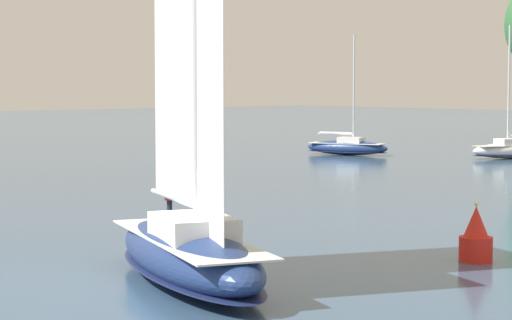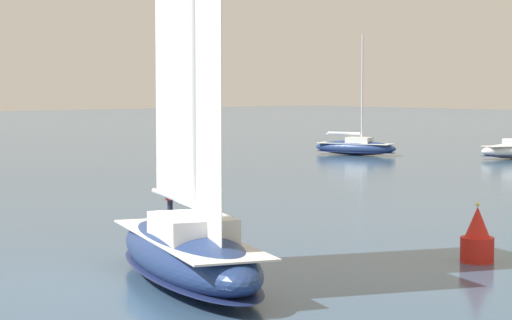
% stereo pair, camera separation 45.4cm
% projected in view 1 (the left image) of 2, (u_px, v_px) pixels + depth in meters
% --- Properties ---
extents(ground_plane, '(400.00, 400.00, 0.00)m').
position_uv_depth(ground_plane, '(188.00, 284.00, 33.01)').
color(ground_plane, '#385675').
extents(sailboat_main, '(11.83, 6.92, 15.69)m').
position_uv_depth(sailboat_main, '(188.00, 247.00, 32.90)').
color(sailboat_main, navy).
rests_on(sailboat_main, ground).
extents(sailboat_moored_near_marina, '(8.41, 4.93, 11.18)m').
position_uv_depth(sailboat_moored_near_marina, '(347.00, 147.00, 93.13)').
color(sailboat_moored_near_marina, navy).
rests_on(sailboat_moored_near_marina, ground).
extents(channel_buoy, '(1.25, 1.25, 2.24)m').
position_uv_depth(channel_buoy, '(476.00, 238.00, 37.05)').
color(channel_buoy, red).
rests_on(channel_buoy, ground).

